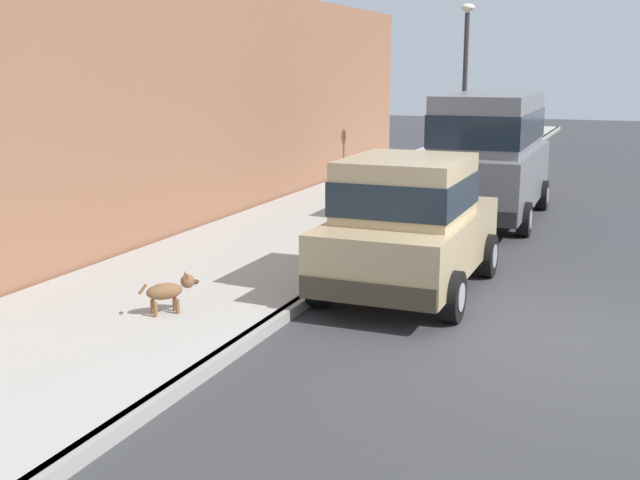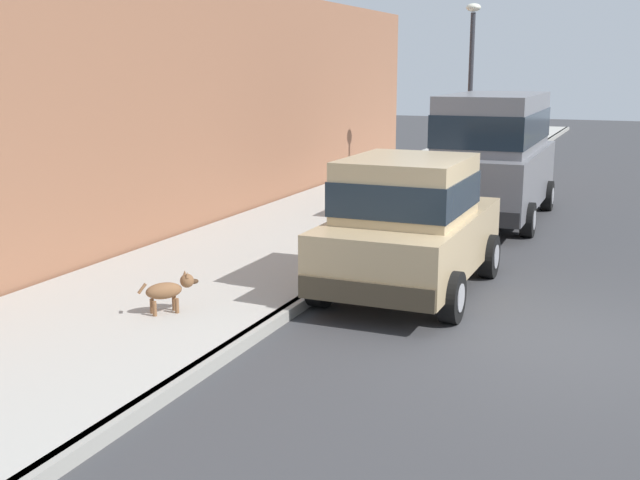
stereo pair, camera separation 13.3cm
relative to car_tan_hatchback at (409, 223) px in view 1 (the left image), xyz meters
name	(u,v)px [view 1 (the left image)]	position (x,y,z in m)	size (l,w,h in m)	color
ground_plane	(558,342)	(2.15, -1.31, -0.98)	(80.00, 80.00, 0.00)	#38383A
curb	(300,305)	(-1.05, -1.31, -0.91)	(0.16, 64.00, 0.14)	gray
sidewalk	(179,290)	(-2.85, -1.31, -0.91)	(3.60, 64.00, 0.14)	#A8A59E
car_tan_hatchback	(409,223)	(0.00, 0.00, 0.00)	(1.97, 3.80, 1.88)	tan
car_grey_van	(489,151)	(-0.01, 5.82, 0.42)	(2.18, 4.92, 2.52)	slate
dog_brown	(170,290)	(-2.26, -2.42, -0.55)	(0.53, 0.60, 0.49)	brown
street_lamp	(465,72)	(-1.40, 9.86, 1.93)	(0.36, 0.36, 4.42)	#2D2D33
building_facade	(233,104)	(-4.95, 4.25, 1.33)	(0.50, 20.00, 4.61)	#8C5B42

